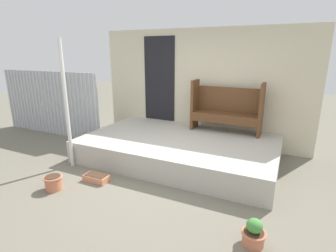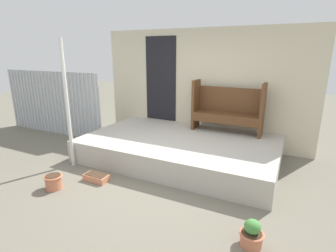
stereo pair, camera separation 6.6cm
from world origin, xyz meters
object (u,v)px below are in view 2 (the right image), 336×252
bench (228,107)px  flower_pot_left (54,181)px  support_post (67,105)px  flower_pot_middle (252,235)px  planter_box_rect (96,177)px

bench → flower_pot_left: (-2.00, -2.87, -0.84)m
support_post → flower_pot_middle: bearing=-12.0°
support_post → flower_pot_middle: support_post is taller
support_post → planter_box_rect: support_post is taller
support_post → bench: bearing=40.5°
bench → flower_pot_middle: size_ratio=4.52×
support_post → planter_box_rect: size_ratio=5.54×
bench → flower_pot_middle: (1.01, -2.79, -0.82)m
bench → flower_pot_left: bench is taller
flower_pot_left → flower_pot_middle: 3.01m
support_post → bench: (2.41, 2.06, -0.20)m
flower_pot_left → planter_box_rect: 0.66m
planter_box_rect → flower_pot_middle: bearing=-9.4°
support_post → bench: 3.18m
bench → flower_pot_left: size_ratio=5.07×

